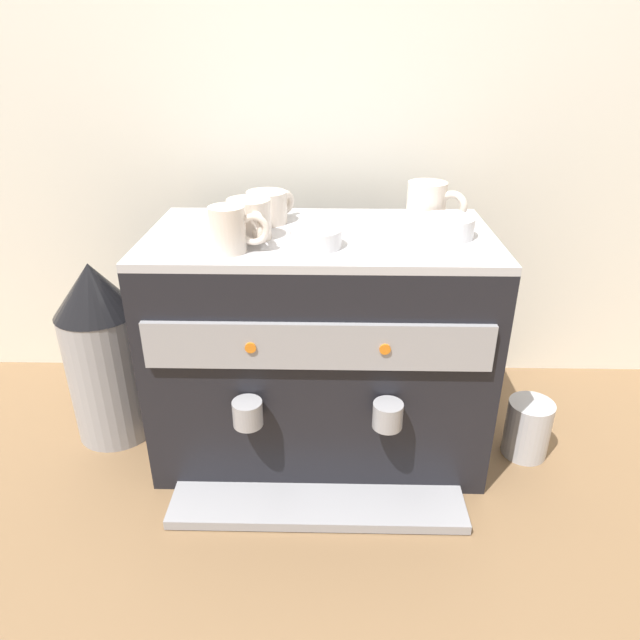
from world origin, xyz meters
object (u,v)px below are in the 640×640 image
at_px(ceramic_cup_1, 230,229).
at_px(ceramic_bowl_1, 448,227).
at_px(ceramic_cup_3, 250,220).
at_px(ceramic_cup_2, 268,207).
at_px(coffee_grinder, 104,352).
at_px(espresso_machine, 320,346).
at_px(milk_pitcher, 527,428).
at_px(ceramic_bowl_0, 316,238).
at_px(ceramic_cup_0, 429,203).

bearing_deg(ceramic_cup_1, ceramic_bowl_1, 13.29).
bearing_deg(ceramic_cup_3, ceramic_cup_2, 78.85).
xyz_separation_m(ceramic_cup_1, coffee_grinder, (-0.33, 0.13, -0.32)).
relative_size(ceramic_bowl_1, coffee_grinder, 0.23).
height_order(espresso_machine, milk_pitcher, espresso_machine).
xyz_separation_m(ceramic_cup_3, ceramic_bowl_1, (0.37, 0.02, -0.02)).
relative_size(espresso_machine, coffee_grinder, 1.61).
distance_m(ceramic_cup_3, milk_pitcher, 0.75).
xyz_separation_m(ceramic_bowl_0, coffee_grinder, (-0.47, 0.10, -0.30)).
distance_m(ceramic_bowl_0, milk_pitcher, 0.64).
bearing_deg(ceramic_cup_3, espresso_machine, 14.96).
distance_m(ceramic_cup_3, coffee_grinder, 0.48).
relative_size(ceramic_cup_0, ceramic_bowl_0, 1.26).
height_order(ceramic_cup_2, coffee_grinder, ceramic_cup_2).
relative_size(espresso_machine, ceramic_cup_2, 6.45).
height_order(espresso_machine, ceramic_cup_2, ceramic_cup_2).
bearing_deg(ceramic_cup_2, coffee_grinder, -171.46).
bearing_deg(coffee_grinder, ceramic_cup_2, 8.54).
height_order(espresso_machine, ceramic_bowl_0, ceramic_bowl_0).
bearing_deg(ceramic_cup_2, ceramic_cup_3, -101.15).
bearing_deg(ceramic_bowl_1, espresso_machine, 177.18).
height_order(espresso_machine, ceramic_cup_3, ceramic_cup_3).
height_order(ceramic_bowl_1, milk_pitcher, ceramic_bowl_1).
bearing_deg(ceramic_cup_3, ceramic_bowl_1, 3.47).
relative_size(espresso_machine, ceramic_cup_3, 5.73).
bearing_deg(ceramic_cup_2, milk_pitcher, -11.97).
bearing_deg(ceramic_bowl_1, ceramic_cup_3, -176.53).
xyz_separation_m(ceramic_cup_1, ceramic_bowl_1, (0.40, 0.09, -0.02)).
relative_size(ceramic_cup_1, milk_pitcher, 0.80).
height_order(ceramic_cup_1, coffee_grinder, ceramic_cup_1).
relative_size(ceramic_cup_2, milk_pitcher, 0.79).
bearing_deg(milk_pitcher, coffee_grinder, 176.09).
height_order(espresso_machine, ceramic_cup_0, ceramic_cup_0).
xyz_separation_m(ceramic_bowl_1, milk_pitcher, (0.21, -0.03, -0.45)).
bearing_deg(ceramic_bowl_1, milk_pitcher, -7.89).
xyz_separation_m(ceramic_cup_0, milk_pitcher, (0.24, -0.12, -0.47)).
height_order(ceramic_cup_3, milk_pitcher, ceramic_cup_3).
bearing_deg(milk_pitcher, ceramic_cup_3, 179.33).
relative_size(ceramic_cup_1, ceramic_cup_3, 0.89).
distance_m(ceramic_cup_1, ceramic_bowl_1, 0.41).
relative_size(ceramic_cup_3, coffee_grinder, 0.28).
bearing_deg(ceramic_cup_0, espresso_machine, -160.17).
height_order(ceramic_cup_0, ceramic_cup_3, ceramic_cup_0).
distance_m(ceramic_cup_1, coffee_grinder, 0.48).
bearing_deg(ceramic_bowl_1, ceramic_bowl_0, -165.80).
xyz_separation_m(ceramic_cup_3, milk_pitcher, (0.59, -0.01, -0.47)).
bearing_deg(coffee_grinder, ceramic_cup_3, -9.29).
xyz_separation_m(ceramic_cup_0, ceramic_cup_3, (-0.35, -0.11, -0.00)).
bearing_deg(ceramic_cup_1, milk_pitcher, 6.03).
bearing_deg(ceramic_cup_0, ceramic_cup_1, -153.64).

